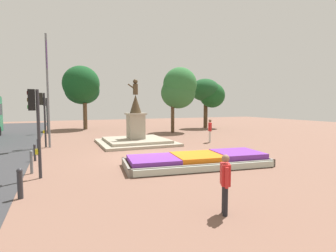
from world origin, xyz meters
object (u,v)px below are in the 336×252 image
traffic_light_mid_block (43,110)px  banner_pole (48,88)px  pedestrian_near_planter (210,129)px  kerb_bollard_mid_b (35,152)px  kerb_bollard_mid_a (31,161)px  kerb_bollard_north (38,146)px  traffic_light_near_crossing (35,117)px  statue_monument (136,134)px  pedestrian_crossing_plaza (225,180)px  traffic_light_far_corner (46,109)px  flower_planter (199,161)px  kerb_bollard_south (20,183)px

traffic_light_mid_block → banner_pole: banner_pole is taller
pedestrian_near_planter → kerb_bollard_mid_b: 11.93m
traffic_light_mid_block → pedestrian_near_planter: size_ratio=2.06×
pedestrian_near_planter → kerb_bollard_mid_a: 12.64m
kerb_bollard_north → traffic_light_near_crossing: bearing=-87.1°
statue_monument → banner_pole: banner_pole is taller
pedestrian_crossing_plaza → kerb_bollard_north: 12.04m
traffic_light_far_corner → kerb_bollard_mid_b: size_ratio=4.05×
kerb_bollard_north → banner_pole: bearing=78.1°
flower_planter → kerb_bollard_mid_a: (-7.09, 1.53, 0.26)m
kerb_bollard_mid_a → kerb_bollard_north: size_ratio=1.05×
statue_monument → traffic_light_far_corner: statue_monument is taller
flower_planter → pedestrian_near_planter: bearing=54.2°
traffic_light_near_crossing → kerb_bollard_south: size_ratio=3.64×
traffic_light_near_crossing → flower_planter: bearing=-5.2°
banner_pole → kerb_bollard_south: bearing=-93.4°
traffic_light_near_crossing → kerb_bollard_mid_a: traffic_light_near_crossing is taller
traffic_light_near_crossing → kerb_bollard_north: size_ratio=3.69×
banner_pole → kerb_bollard_north: size_ratio=8.02×
statue_monument → kerb_bollard_mid_a: statue_monument is taller
kerb_bollard_mid_a → pedestrian_near_planter: bearing=22.4°
traffic_light_near_crossing → banner_pole: (0.28, 7.91, 1.56)m
flower_planter → statue_monument: (-0.75, 7.96, 0.43)m
flower_planter → banner_pole: bearing=127.5°
kerb_bollard_mid_a → kerb_bollard_north: kerb_bollard_mid_a is taller
traffic_light_mid_block → banner_pole: size_ratio=0.49×
statue_monument → kerb_bollard_south: statue_monument is taller
flower_planter → traffic_light_near_crossing: 7.18m
traffic_light_far_corner → pedestrian_near_planter: bearing=-44.6°
traffic_light_far_corner → traffic_light_mid_block: bearing=-89.2°
kerb_bollard_north → pedestrian_near_planter: bearing=2.0°
traffic_light_near_crossing → kerb_bollard_south: bearing=-98.4°
pedestrian_crossing_plaza → kerb_bollard_mid_a: pedestrian_crossing_plaza is taller
banner_pole → pedestrian_crossing_plaza: banner_pole is taller
flower_planter → kerb_bollard_south: size_ratio=7.42×
traffic_light_mid_block → kerb_bollard_mid_a: 7.49m
traffic_light_near_crossing → kerb_bollard_mid_b: 4.08m
statue_monument → pedestrian_near_planter: bearing=-16.9°
pedestrian_near_planter → kerb_bollard_mid_b: (-11.73, -2.14, -0.57)m
flower_planter → traffic_light_mid_block: traffic_light_mid_block is taller
pedestrian_near_planter → kerb_bollard_mid_b: size_ratio=2.02×
pedestrian_crossing_plaza → kerb_bollard_mid_b: pedestrian_crossing_plaza is taller
traffic_light_mid_block → kerb_bollard_south: bearing=-91.5°
traffic_light_mid_block → kerb_bollard_mid_b: size_ratio=4.17×
statue_monument → traffic_light_mid_block: statue_monument is taller
kerb_bollard_south → kerb_bollard_mid_b: (0.01, 5.82, -0.04)m
kerb_bollard_south → kerb_bollard_mid_a: size_ratio=0.97×
traffic_light_near_crossing → pedestrian_near_planter: 12.83m
kerb_bollard_south → traffic_light_mid_block: bearing=88.5°
kerb_bollard_mid_a → statue_monument: bearing=45.4°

